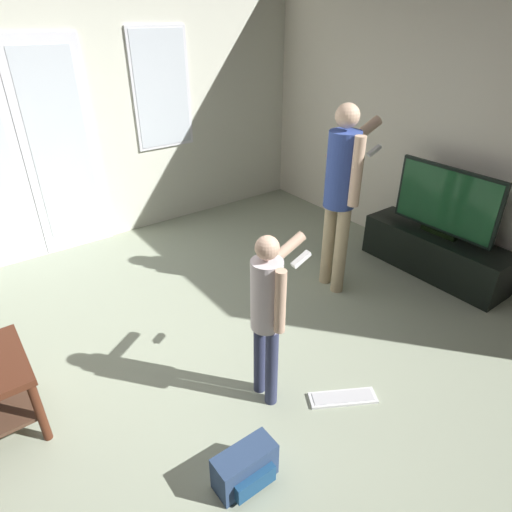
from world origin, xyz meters
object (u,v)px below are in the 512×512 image
Objects in this scene: person_child at (268,307)px; person_adult at (342,185)px; tv_stand at (435,253)px; loose_keyboard at (343,398)px; flat_screen_tv at (446,202)px; backpack at (246,468)px.

person_adult is at bearing 27.69° from person_child.
person_child is (-1.29, -0.68, -0.27)m from person_adult.
person_adult is at bearing 156.84° from tv_stand.
loose_keyboard is at bearing -132.31° from person_adult.
flat_screen_tv is at bearing 18.16° from loose_keyboard.
flat_screen_tv is at bearing 7.09° from person_child.
person_child is 0.86m from loose_keyboard.
flat_screen_tv is 0.60× the size of person_adult.
person_child reaches higher than backpack.
flat_screen_tv is 1.05m from person_adult.
person_child is 2.63× the size of loose_keyboard.
tv_stand is 1.29m from person_adult.
flat_screen_tv is (-0.00, 0.00, 0.53)m from tv_stand.
tv_stand is 4.00× the size of backpack.
person_adult reaches higher than flat_screen_tv.
backpack is (-2.70, -0.70, -0.62)m from flat_screen_tv.
flat_screen_tv reaches higher than backpack.
tv_stand reaches higher than loose_keyboard.
person_adult is (-0.94, 0.40, 0.25)m from flat_screen_tv.
tv_stand is at bearing -23.16° from person_adult.
person_adult is 1.67m from loose_keyboard.
tv_stand is at bearing 18.04° from loose_keyboard.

